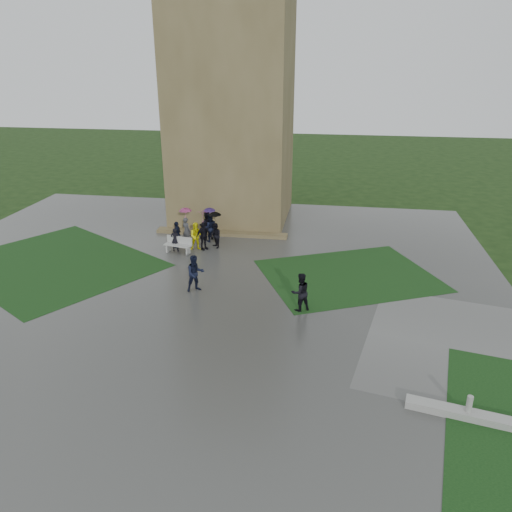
# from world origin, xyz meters

# --- Properties ---
(ground) EXTENTS (120.00, 120.00, 0.00)m
(ground) POSITION_xyz_m (0.00, 0.00, 0.00)
(ground) COLOR black
(plaza) EXTENTS (34.00, 34.00, 0.02)m
(plaza) POSITION_xyz_m (0.00, 2.00, 0.01)
(plaza) COLOR #393936
(plaza) RESTS_ON ground
(lawn_inset_left) EXTENTS (14.10, 13.46, 0.01)m
(lawn_inset_left) POSITION_xyz_m (-8.50, 4.00, 0.03)
(lawn_inset_left) COLOR black
(lawn_inset_left) RESTS_ON plaza
(lawn_inset_right) EXTENTS (11.12, 10.15, 0.01)m
(lawn_inset_right) POSITION_xyz_m (8.50, 5.00, 0.03)
(lawn_inset_right) COLOR black
(lawn_inset_right) RESTS_ON plaza
(tower) EXTENTS (8.00, 8.00, 18.00)m
(tower) POSITION_xyz_m (0.00, 15.00, 9.00)
(tower) COLOR brown
(tower) RESTS_ON ground
(tower_plinth) EXTENTS (9.00, 0.80, 0.22)m
(tower_plinth) POSITION_xyz_m (0.00, 10.60, 0.13)
(tower_plinth) COLOR brown
(tower_plinth) RESTS_ON plaza
(bench) EXTENTS (1.79, 0.85, 1.00)m
(bench) POSITION_xyz_m (-1.87, 6.92, 0.53)
(bench) COLOR #A2A39E
(bench) RESTS_ON plaza
(visitor_cluster) EXTENTS (3.14, 3.05, 2.55)m
(visitor_cluster) POSITION_xyz_m (-0.89, 8.29, 1.18)
(visitor_cluster) COLOR black
(visitor_cluster) RESTS_ON plaza
(pedestrian_mid) EXTENTS (1.08, 0.96, 1.94)m
(pedestrian_mid) POSITION_xyz_m (0.63, 1.82, 0.99)
(pedestrian_mid) COLOR black
(pedestrian_mid) RESTS_ON plaza
(pedestrian_near) EXTENTS (1.06, 0.93, 1.90)m
(pedestrian_near) POSITION_xyz_m (6.13, 0.52, 0.97)
(pedestrian_near) COLOR black
(pedestrian_near) RESTS_ON plaza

